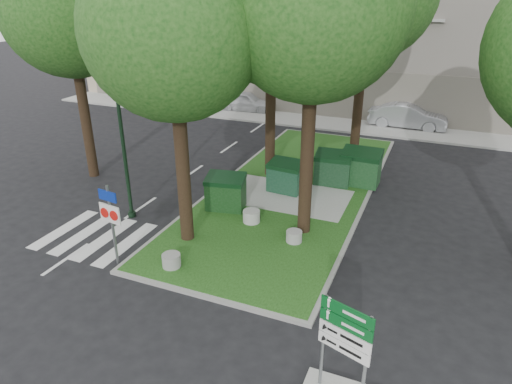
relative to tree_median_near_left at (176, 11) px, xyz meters
The scene contains 20 objects.
ground 7.88m from the tree_median_near_left, 61.12° to the right, with size 120.00×120.00×0.00m, color black.
median_island 9.27m from the tree_median_near_left, 70.64° to the left, with size 6.00×16.00×0.12m, color #1C4112.
median_kerb 9.28m from the tree_median_near_left, 70.64° to the left, with size 6.30×16.30×0.10m, color gray.
building_sidewalk 17.57m from the tree_median_near_left, 84.94° to the left, with size 42.00×3.00×0.12m, color #999993.
zebra_crossing 7.75m from the tree_median_near_left, 155.64° to the right, with size 5.00×3.00×0.01m, color silver.
tree_median_near_left is the anchor object (origin of this frame).
tree_median_mid 6.53m from the tree_median_near_left, 85.60° to the left, with size 4.80×4.80×9.99m.
dumpster_a 7.01m from the tree_median_near_left, 87.51° to the left, with size 1.64×1.30×1.36m.
dumpster_b 8.38m from the tree_median_near_left, 70.87° to the left, with size 1.51×1.12×1.33m.
dumpster_c 9.76m from the tree_median_near_left, 62.91° to the left, with size 1.62×1.21×1.43m.
dumpster_d 10.42m from the tree_median_near_left, 57.33° to the left, with size 1.69×1.20×1.55m.
bollard_left 7.22m from the tree_median_near_left, 78.70° to the right, with size 0.57×0.57×0.41m, color gray.
bollard_right 7.84m from the tree_median_near_left, 18.07° to the left, with size 0.54×0.54×0.38m, color gray.
bollard_mid 7.36m from the tree_median_near_left, 51.23° to the left, with size 0.62×0.62×0.44m, color #A9AAA4.
litter_bin 11.64m from the tree_median_near_left, 60.59° to the left, with size 0.37×0.37×0.65m, color gold.
street_lamp 5.00m from the tree_median_near_left, 166.63° to the left, with size 0.42×0.42×5.32m.
traffic_sign_pole 6.16m from the tree_median_near_left, 123.40° to the right, with size 0.80×0.15×2.66m.
directional_sign 9.56m from the tree_median_near_left, 36.32° to the right, with size 1.11×0.40×2.31m.
car_white 18.97m from the tree_median_near_left, 107.67° to the left, with size 1.65×4.10×1.40m, color silver.
car_silver 18.95m from the tree_median_near_left, 72.39° to the left, with size 1.61×4.61×1.52m, color #97999E.
Camera 1 is at (5.85, -9.10, 7.94)m, focal length 32.00 mm.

